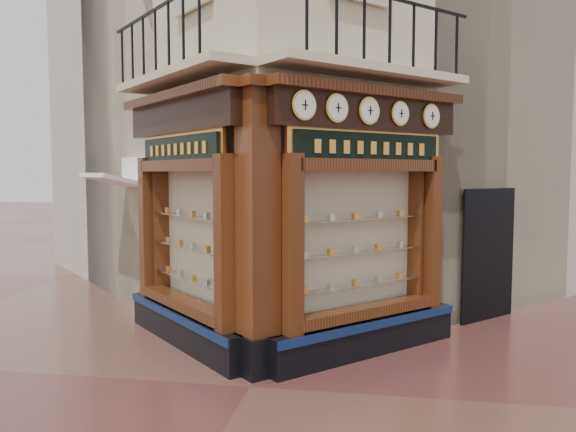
% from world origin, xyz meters
% --- Properties ---
extents(ground, '(80.00, 80.00, 0.00)m').
position_xyz_m(ground, '(0.00, 0.00, 0.00)').
color(ground, '#522926').
rests_on(ground, ground).
extents(main_building, '(11.31, 11.31, 12.00)m').
position_xyz_m(main_building, '(0.00, 6.16, 6.00)').
color(main_building, beige).
rests_on(main_building, ground).
extents(neighbour_left, '(11.31, 11.31, 11.00)m').
position_xyz_m(neighbour_left, '(-2.47, 8.63, 5.50)').
color(neighbour_left, beige).
rests_on(neighbour_left, ground).
extents(neighbour_right, '(11.31, 11.31, 11.00)m').
position_xyz_m(neighbour_right, '(2.47, 8.63, 5.50)').
color(neighbour_right, beige).
rests_on(neighbour_right, ground).
extents(shopfront_left, '(2.86, 2.86, 3.98)m').
position_xyz_m(shopfront_left, '(-1.41, 1.57, 1.98)').
color(shopfront_left, black).
rests_on(shopfront_left, ground).
extents(shopfront_right, '(2.86, 2.86, 3.98)m').
position_xyz_m(shopfront_right, '(1.41, 1.57, 1.98)').
color(shopfront_right, black).
rests_on(shopfront_right, ground).
extents(corner_pilaster, '(0.85, 0.85, 3.98)m').
position_xyz_m(corner_pilaster, '(0.00, 0.50, 1.95)').
color(corner_pilaster, black).
rests_on(corner_pilaster, ground).
extents(balcony, '(5.94, 2.97, 1.03)m').
position_xyz_m(balcony, '(0.00, 1.49, 4.22)').
color(balcony, beige).
rests_on(balcony, ground).
extents(clock_a, '(0.32, 0.32, 0.40)m').
position_xyz_m(clock_a, '(0.62, 0.51, 3.62)').
color(clock_a, gold).
rests_on(clock_a, ground).
extents(clock_b, '(0.32, 0.32, 0.40)m').
position_xyz_m(clock_b, '(1.02, 0.91, 3.62)').
color(clock_b, gold).
rests_on(clock_b, ground).
extents(clock_c, '(0.32, 0.32, 0.40)m').
position_xyz_m(clock_c, '(1.44, 1.34, 3.62)').
color(clock_c, gold).
rests_on(clock_c, ground).
extents(clock_d, '(0.29, 0.29, 0.37)m').
position_xyz_m(clock_d, '(1.89, 1.78, 3.62)').
color(clock_d, gold).
rests_on(clock_d, ground).
extents(clock_e, '(0.31, 0.31, 0.38)m').
position_xyz_m(clock_e, '(2.38, 2.27, 3.62)').
color(clock_e, gold).
rests_on(clock_e, ground).
extents(awning, '(1.70, 1.70, 0.28)m').
position_xyz_m(awning, '(-3.40, 3.20, 0.00)').
color(awning, white).
rests_on(awning, ground).
extents(signboard_left, '(2.01, 2.01, 0.54)m').
position_xyz_m(signboard_left, '(-1.46, 1.51, 3.10)').
color(signboard_left, '#F2A447').
rests_on(signboard_left, ground).
extents(signboard_right, '(2.16, 2.16, 0.58)m').
position_xyz_m(signboard_right, '(1.46, 1.51, 3.10)').
color(signboard_right, '#F2A447').
rests_on(signboard_right, ground).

